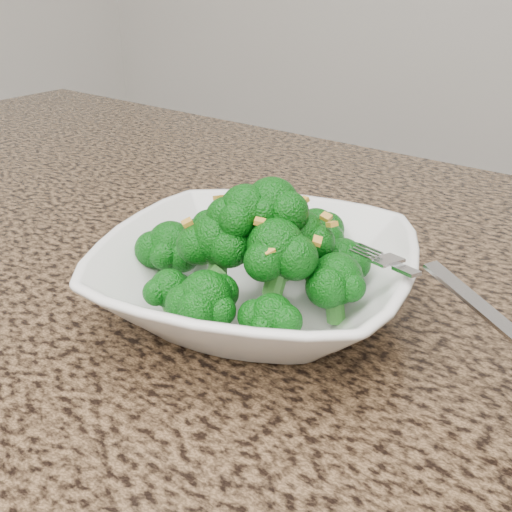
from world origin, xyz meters
The scene contains 5 objects.
granite_counter centered at (0.00, 0.30, 0.89)m, with size 1.64×1.04×0.03m, color brown.
bowl centered at (0.09, 0.34, 0.93)m, with size 0.25×0.25×0.06m, color white.
broccoli_pile centered at (0.09, 0.34, 1.00)m, with size 0.22×0.22×0.07m, color #0A5E0D, non-canonical shape.
garlic_topping centered at (0.09, 0.34, 1.03)m, with size 0.13×0.13×0.01m, color gold, non-canonical shape.
fork centered at (0.21, 0.35, 0.97)m, with size 0.17×0.03×0.01m, color silver, non-canonical shape.
Camera 1 is at (0.36, -0.02, 1.16)m, focal length 45.00 mm.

